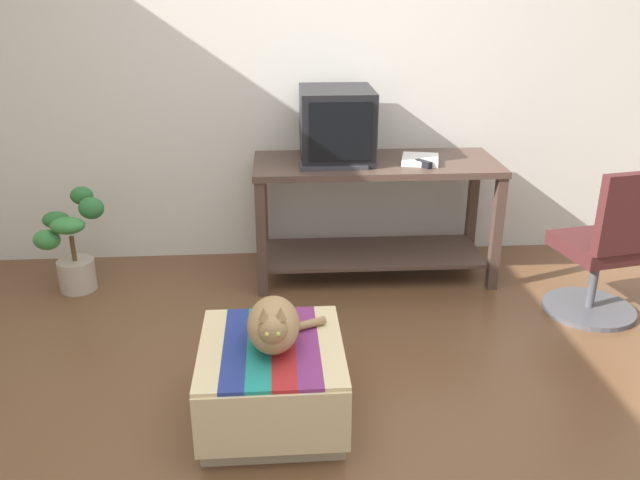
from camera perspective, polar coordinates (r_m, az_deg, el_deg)
name	(u,v)px	position (r m, az deg, el deg)	size (l,w,h in m)	color
ground_plane	(336,433)	(2.90, 1.42, -16.58)	(14.00, 14.00, 0.00)	brown
back_wall	(308,63)	(4.34, -1.10, 15.27)	(8.00, 0.10, 2.60)	silver
desk	(375,198)	(4.11, 4.85, 3.68)	(1.52, 0.63, 0.76)	#4C382D
tv_monitor	(336,125)	(4.03, 1.46, 10.07)	(0.45, 0.53, 0.43)	black
keyboard	(333,166)	(3.88, 1.19, 6.55)	(0.40, 0.15, 0.02)	#333338
book	(420,160)	(4.04, 8.80, 7.01)	(0.22, 0.24, 0.03)	white
ottoman_with_blanket	(272,381)	(2.88, -4.22, -12.31)	(0.61, 0.68, 0.36)	tan
cat	(274,325)	(2.73, -4.09, -7.44)	(0.35, 0.38, 0.25)	#9E7A4C
potted_plant	(73,246)	(4.22, -20.94, -0.51)	(0.41, 0.40, 0.62)	#B7A893
office_chair	(605,254)	(3.94, 23.81, -1.13)	(0.52, 0.52, 0.89)	#4C4C51
stapler	(423,164)	(3.94, 9.09, 6.64)	(0.04, 0.11, 0.04)	black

